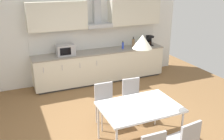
{
  "coord_description": "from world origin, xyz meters",
  "views": [
    {
      "loc": [
        -1.66,
        -3.93,
        2.83
      ],
      "look_at": [
        0.31,
        0.67,
        1.0
      ],
      "focal_mm": 40.0,
      "sensor_mm": 36.0,
      "label": 1
    }
  ],
  "objects_px": {
    "chair_near_right": "(185,140)",
    "chair_far_right": "(132,95)",
    "bottle_green": "(141,43)",
    "dining_table": "(140,108)",
    "bottle_blue": "(123,45)",
    "bottle_brown": "(133,43)",
    "coffee_maker": "(149,40)",
    "chair_far_left": "(105,100)",
    "pendant_lamp": "(142,42)",
    "microwave": "(66,50)",
    "bottle_yellow": "(143,43)"
  },
  "relations": [
    {
      "from": "bottle_blue",
      "to": "dining_table",
      "type": "distance_m",
      "value": 3.24
    },
    {
      "from": "bottle_green",
      "to": "pendant_lamp",
      "type": "xyz_separation_m",
      "value": [
        -1.72,
        -3.05,
        0.88
      ]
    },
    {
      "from": "chair_far_right",
      "to": "chair_near_right",
      "type": "bearing_deg",
      "value": -89.86
    },
    {
      "from": "bottle_blue",
      "to": "chair_far_left",
      "type": "relative_size",
      "value": 0.27
    },
    {
      "from": "bottle_green",
      "to": "bottle_blue",
      "type": "relative_size",
      "value": 1.08
    },
    {
      "from": "microwave",
      "to": "bottle_brown",
      "type": "height_order",
      "value": "bottle_brown"
    },
    {
      "from": "microwave",
      "to": "chair_far_right",
      "type": "xyz_separation_m",
      "value": [
        0.87,
        -2.22,
        -0.52
      ]
    },
    {
      "from": "chair_far_right",
      "to": "chair_far_left",
      "type": "bearing_deg",
      "value": 179.99
    },
    {
      "from": "bottle_green",
      "to": "dining_table",
      "type": "bearing_deg",
      "value": -119.45
    },
    {
      "from": "microwave",
      "to": "dining_table",
      "type": "xyz_separation_m",
      "value": [
        0.56,
        -3.07,
        -0.34
      ]
    },
    {
      "from": "microwave",
      "to": "bottle_green",
      "type": "height_order",
      "value": "microwave"
    },
    {
      "from": "bottle_brown",
      "to": "dining_table",
      "type": "bearing_deg",
      "value": -115.76
    },
    {
      "from": "chair_far_right",
      "to": "bottle_green",
      "type": "bearing_deg",
      "value": 57.34
    },
    {
      "from": "coffee_maker",
      "to": "dining_table",
      "type": "height_order",
      "value": "coffee_maker"
    },
    {
      "from": "coffee_maker",
      "to": "bottle_brown",
      "type": "height_order",
      "value": "bottle_brown"
    },
    {
      "from": "bottle_green",
      "to": "coffee_maker",
      "type": "bearing_deg",
      "value": 7.31
    },
    {
      "from": "microwave",
      "to": "chair_near_right",
      "type": "distance_m",
      "value": 4.05
    },
    {
      "from": "pendant_lamp",
      "to": "bottle_blue",
      "type": "bearing_deg",
      "value": 69.74
    },
    {
      "from": "chair_near_right",
      "to": "chair_far_right",
      "type": "relative_size",
      "value": 1.0
    },
    {
      "from": "dining_table",
      "to": "pendant_lamp",
      "type": "xyz_separation_m",
      "value": [
        0.0,
        -0.0,
        1.19
      ]
    },
    {
      "from": "bottle_yellow",
      "to": "bottle_brown",
      "type": "xyz_separation_m",
      "value": [
        -0.37,
        -0.06,
        0.04
      ]
    },
    {
      "from": "microwave",
      "to": "bottle_blue",
      "type": "bearing_deg",
      "value": -1.5
    },
    {
      "from": "bottle_blue",
      "to": "pendant_lamp",
      "type": "height_order",
      "value": "pendant_lamp"
    },
    {
      "from": "chair_near_right",
      "to": "pendant_lamp",
      "type": "xyz_separation_m",
      "value": [
        -0.32,
        0.85,
        1.37
      ]
    },
    {
      "from": "chair_far_left",
      "to": "pendant_lamp",
      "type": "bearing_deg",
      "value": -70.24
    },
    {
      "from": "bottle_yellow",
      "to": "pendant_lamp",
      "type": "distance_m",
      "value": 3.72
    },
    {
      "from": "microwave",
      "to": "bottle_green",
      "type": "relative_size",
      "value": 1.91
    },
    {
      "from": "bottle_blue",
      "to": "coffee_maker",
      "type": "bearing_deg",
      "value": 4.31
    },
    {
      "from": "coffee_maker",
      "to": "dining_table",
      "type": "bearing_deg",
      "value": -123.49
    },
    {
      "from": "bottle_blue",
      "to": "bottle_brown",
      "type": "bearing_deg",
      "value": 4.25
    },
    {
      "from": "bottle_yellow",
      "to": "bottle_green",
      "type": "xyz_separation_m",
      "value": [
        -0.12,
        -0.05,
        0.01
      ]
    },
    {
      "from": "bottle_green",
      "to": "dining_table",
      "type": "height_order",
      "value": "bottle_green"
    },
    {
      "from": "bottle_brown",
      "to": "dining_table",
      "type": "distance_m",
      "value": 3.4
    },
    {
      "from": "chair_near_right",
      "to": "coffee_maker",
      "type": "bearing_deg",
      "value": 66.28
    },
    {
      "from": "chair_far_right",
      "to": "pendant_lamp",
      "type": "height_order",
      "value": "pendant_lamp"
    },
    {
      "from": "chair_far_left",
      "to": "chair_far_right",
      "type": "bearing_deg",
      "value": -0.01
    },
    {
      "from": "chair_far_left",
      "to": "chair_far_right",
      "type": "height_order",
      "value": "same"
    },
    {
      "from": "bottle_yellow",
      "to": "bottle_blue",
      "type": "relative_size",
      "value": 0.93
    },
    {
      "from": "coffee_maker",
      "to": "chair_far_right",
      "type": "distance_m",
      "value": 2.89
    },
    {
      "from": "bottle_green",
      "to": "bottle_brown",
      "type": "xyz_separation_m",
      "value": [
        -0.25,
        -0.0,
        0.03
      ]
    },
    {
      "from": "chair_far_right",
      "to": "dining_table",
      "type": "bearing_deg",
      "value": -110.11
    },
    {
      "from": "microwave",
      "to": "bottle_yellow",
      "type": "bearing_deg",
      "value": 0.92
    },
    {
      "from": "bottle_brown",
      "to": "bottle_yellow",
      "type": "bearing_deg",
      "value": 8.5
    },
    {
      "from": "chair_far_left",
      "to": "chair_near_right",
      "type": "relative_size",
      "value": 1.0
    },
    {
      "from": "bottle_yellow",
      "to": "pendant_lamp",
      "type": "height_order",
      "value": "pendant_lamp"
    },
    {
      "from": "coffee_maker",
      "to": "bottle_yellow",
      "type": "bearing_deg",
      "value": 176.55
    },
    {
      "from": "pendant_lamp",
      "to": "bottle_brown",
      "type": "bearing_deg",
      "value": 64.24
    },
    {
      "from": "coffee_maker",
      "to": "bottle_brown",
      "type": "distance_m",
      "value": 0.58
    },
    {
      "from": "bottle_green",
      "to": "bottle_blue",
      "type": "height_order",
      "value": "bottle_green"
    },
    {
      "from": "bottle_green",
      "to": "pendant_lamp",
      "type": "relative_size",
      "value": 0.78
    }
  ]
}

